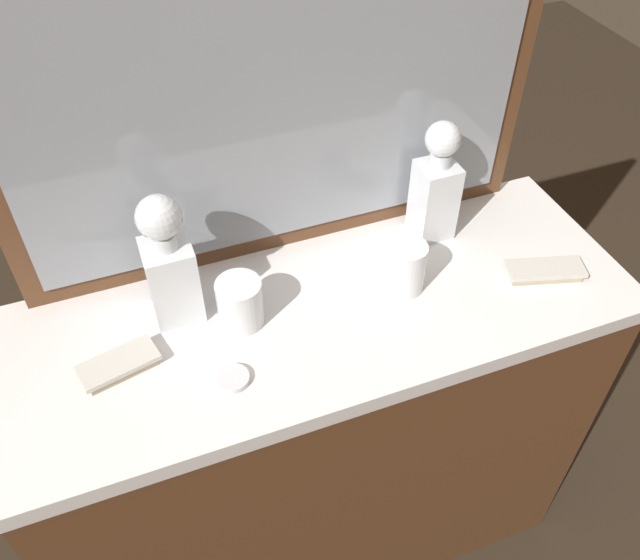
# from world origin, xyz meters

# --- Properties ---
(ground_plane) EXTENTS (6.00, 6.00, 0.00)m
(ground_plane) POSITION_xyz_m (0.00, 0.00, 0.00)
(ground_plane) COLOR #2D2319
(dresser) EXTENTS (1.26, 0.46, 0.94)m
(dresser) POSITION_xyz_m (0.00, 0.00, 0.47)
(dresser) COLOR brown
(dresser) RESTS_ON ground_plane
(dresser_mirror) EXTENTS (1.06, 0.03, 0.74)m
(dresser_mirror) POSITION_xyz_m (0.00, 0.21, 1.31)
(dresser_mirror) COLOR brown
(dresser_mirror) RESTS_ON dresser
(crystal_decanter_right) EXTENTS (0.09, 0.09, 0.27)m
(crystal_decanter_right) POSITION_xyz_m (-0.26, 0.09, 1.05)
(crystal_decanter_right) COLOR white
(crystal_decanter_right) RESTS_ON dresser
(crystal_decanter_far_right) EXTENTS (0.08, 0.08, 0.27)m
(crystal_decanter_far_right) POSITION_xyz_m (0.31, 0.13, 1.05)
(crystal_decanter_far_right) COLOR white
(crystal_decanter_far_right) RESTS_ON dresser
(crystal_tumbler_far_left) EXTENTS (0.09, 0.09, 0.10)m
(crystal_tumbler_far_left) POSITION_xyz_m (-0.15, 0.03, 0.98)
(crystal_tumbler_far_left) COLOR white
(crystal_tumbler_far_left) RESTS_ON dresser
(crystal_tumbler_right) EXTENTS (0.08, 0.08, 0.11)m
(crystal_tumbler_right) POSITION_xyz_m (0.18, -0.00, 0.99)
(crystal_tumbler_right) COLOR white
(crystal_tumbler_right) RESTS_ON dresser
(silver_brush_center) EXTENTS (0.17, 0.10, 0.02)m
(silver_brush_center) POSITION_xyz_m (0.46, -0.07, 0.95)
(silver_brush_center) COLOR #B7A88C
(silver_brush_center) RESTS_ON dresser
(silver_brush_far_left) EXTENTS (0.15, 0.09, 0.02)m
(silver_brush_far_left) POSITION_xyz_m (-0.39, -0.01, 0.95)
(silver_brush_far_left) COLOR #B7A88C
(silver_brush_far_left) RESTS_ON dresser
(porcelain_dish) EXTENTS (0.06, 0.06, 0.01)m
(porcelain_dish) POSITION_xyz_m (-0.20, -0.11, 0.94)
(porcelain_dish) COLOR silver
(porcelain_dish) RESTS_ON dresser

